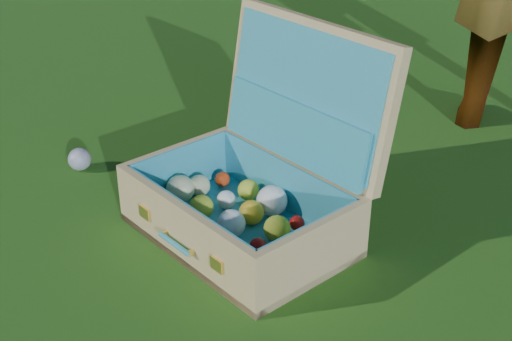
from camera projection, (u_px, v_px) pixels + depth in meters
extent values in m
plane|color=#215114|center=(294.00, 255.00, 1.72)|extent=(60.00, 60.00, 0.00)
sphere|color=#4677B7|center=(80.00, 159.00, 2.09)|extent=(0.07, 0.07, 0.07)
cube|color=tan|center=(239.00, 234.00, 1.78)|extent=(0.60, 0.46, 0.02)
cube|color=tan|center=(183.00, 235.00, 1.65)|extent=(0.52, 0.13, 0.16)
cube|color=tan|center=(288.00, 188.00, 1.85)|extent=(0.52, 0.13, 0.16)
cube|color=tan|center=(178.00, 172.00, 1.92)|extent=(0.09, 0.31, 0.16)
cube|color=tan|center=(313.00, 256.00, 1.58)|extent=(0.09, 0.31, 0.16)
cube|color=teal|center=(239.00, 230.00, 1.78)|extent=(0.55, 0.42, 0.01)
cube|color=teal|center=(187.00, 230.00, 1.65)|extent=(0.48, 0.11, 0.14)
cube|color=teal|center=(285.00, 186.00, 1.83)|extent=(0.48, 0.11, 0.14)
cube|color=teal|center=(180.00, 171.00, 1.91)|extent=(0.07, 0.31, 0.14)
cube|color=teal|center=(309.00, 250.00, 1.58)|extent=(0.07, 0.31, 0.14)
cube|color=tan|center=(307.00, 92.00, 1.76)|extent=(0.54, 0.21, 0.36)
cube|color=teal|center=(302.00, 92.00, 1.75)|extent=(0.50, 0.17, 0.31)
cube|color=teal|center=(294.00, 131.00, 1.78)|extent=(0.47, 0.14, 0.15)
cube|color=#F2C659|center=(145.00, 213.00, 1.74)|extent=(0.04, 0.02, 0.03)
cube|color=#F2C659|center=(217.00, 265.00, 1.55)|extent=(0.04, 0.02, 0.03)
cylinder|color=teal|center=(175.00, 244.00, 1.64)|extent=(0.12, 0.04, 0.01)
cube|color=#F2C659|center=(164.00, 233.00, 1.68)|extent=(0.01, 0.02, 0.01)
cube|color=#F2C659|center=(191.00, 253.00, 1.61)|extent=(0.01, 0.02, 0.01)
sphere|color=gold|center=(158.00, 206.00, 1.83)|extent=(0.05, 0.05, 0.05)
sphere|color=#0E1446|center=(176.00, 219.00, 1.76)|extent=(0.06, 0.06, 0.06)
sphere|color=red|center=(199.00, 235.00, 1.70)|extent=(0.05, 0.05, 0.05)
sphere|color=gold|center=(231.00, 256.00, 1.62)|extent=(0.06, 0.06, 0.06)
sphere|color=red|center=(253.00, 275.00, 1.56)|extent=(0.05, 0.05, 0.05)
sphere|color=beige|center=(180.00, 189.00, 1.88)|extent=(0.08, 0.08, 0.08)
sphere|color=gold|center=(201.00, 207.00, 1.81)|extent=(0.06, 0.06, 0.06)
sphere|color=silver|center=(231.00, 224.00, 1.73)|extent=(0.07, 0.07, 0.07)
sphere|color=red|center=(258.00, 246.00, 1.67)|extent=(0.04, 0.04, 0.04)
sphere|color=#0E1446|center=(285.00, 260.00, 1.61)|extent=(0.06, 0.06, 0.06)
sphere|color=beige|center=(199.00, 185.00, 1.91)|extent=(0.06, 0.06, 0.06)
sphere|color=silver|center=(226.00, 200.00, 1.85)|extent=(0.05, 0.05, 0.05)
sphere|color=gold|center=(251.00, 212.00, 1.78)|extent=(0.06, 0.06, 0.06)
sphere|color=gold|center=(277.00, 229.00, 1.72)|extent=(0.07, 0.07, 0.07)
sphere|color=gold|center=(310.00, 250.00, 1.64)|extent=(0.06, 0.06, 0.06)
sphere|color=red|center=(222.00, 179.00, 1.96)|extent=(0.04, 0.04, 0.04)
sphere|color=gold|center=(248.00, 190.00, 1.89)|extent=(0.06, 0.06, 0.06)
sphere|color=silver|center=(272.00, 201.00, 1.82)|extent=(0.08, 0.08, 0.08)
sphere|color=red|center=(297.00, 223.00, 1.76)|extent=(0.04, 0.04, 0.04)
sphere|color=gold|center=(329.00, 239.00, 1.68)|extent=(0.06, 0.06, 0.06)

